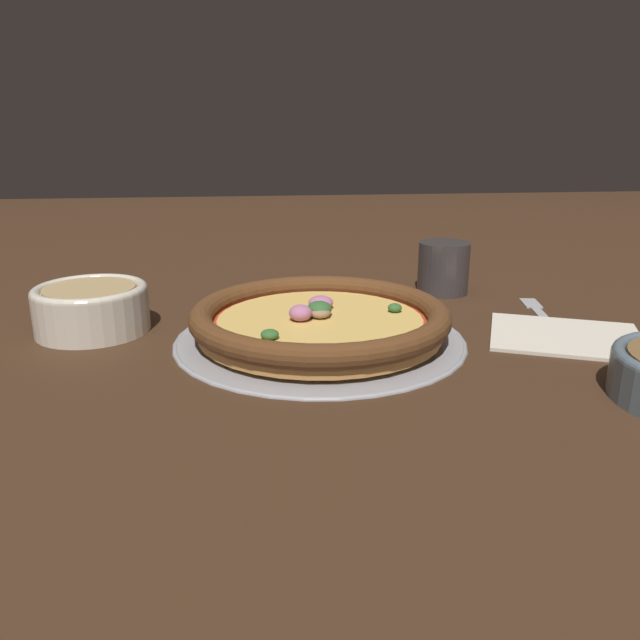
# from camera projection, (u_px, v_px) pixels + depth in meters

# --- Properties ---
(ground_plane) EXTENTS (3.00, 3.00, 0.00)m
(ground_plane) POSITION_uv_depth(u_px,v_px,m) (320.00, 340.00, 0.72)
(ground_plane) COLOR #3D2616
(pizza_tray) EXTENTS (0.34, 0.34, 0.01)m
(pizza_tray) POSITION_uv_depth(u_px,v_px,m) (320.00, 337.00, 0.72)
(pizza_tray) COLOR #9E9EA3
(pizza_tray) RESTS_ON ground_plane
(pizza) EXTENTS (0.30, 0.30, 0.04)m
(pizza) POSITION_uv_depth(u_px,v_px,m) (320.00, 319.00, 0.71)
(pizza) COLOR #BC7F42
(pizza) RESTS_ON pizza_tray
(bowl_near) EXTENTS (0.13, 0.13, 0.06)m
(bowl_near) POSITION_uv_depth(u_px,v_px,m) (91.00, 306.00, 0.74)
(bowl_near) COLOR beige
(bowl_near) RESTS_ON ground_plane
(drinking_cup) EXTENTS (0.07, 0.07, 0.08)m
(drinking_cup) POSITION_uv_depth(u_px,v_px,m) (443.00, 268.00, 0.91)
(drinking_cup) COLOR #383333
(drinking_cup) RESTS_ON ground_plane
(napkin) EXTENTS (0.21, 0.19, 0.01)m
(napkin) POSITION_uv_depth(u_px,v_px,m) (566.00, 335.00, 0.73)
(napkin) COLOR beige
(napkin) RESTS_ON ground_plane
(fork) EXTENTS (0.05, 0.18, 0.00)m
(fork) POSITION_uv_depth(u_px,v_px,m) (541.00, 314.00, 0.81)
(fork) COLOR #B7B7BC
(fork) RESTS_ON ground_plane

